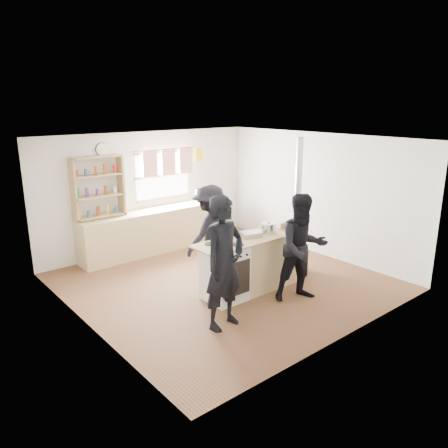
# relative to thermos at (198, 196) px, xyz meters

# --- Properties ---
(ground) EXTENTS (5.00, 5.00, 0.01)m
(ground) POSITION_rel_thermos_xyz_m (-1.07, -2.22, -1.05)
(ground) COLOR brown
(ground) RESTS_ON ground
(back_counter) EXTENTS (3.40, 0.55, 0.90)m
(back_counter) POSITION_rel_thermos_xyz_m (-1.07, 0.00, -0.60)
(back_counter) COLOR tan
(back_counter) RESTS_ON ground
(shelving_unit) EXTENTS (1.00, 0.28, 1.20)m
(shelving_unit) POSITION_rel_thermos_xyz_m (-2.27, 0.12, 0.46)
(shelving_unit) COLOR tan
(shelving_unit) RESTS_ON back_counter
(thermos) EXTENTS (0.10, 0.10, 0.30)m
(thermos) POSITION_rel_thermos_xyz_m (0.00, 0.00, 0.00)
(thermos) COLOR silver
(thermos) RESTS_ON back_counter
(cooking_island) EXTENTS (1.97, 0.64, 0.93)m
(cooking_island) POSITION_rel_thermos_xyz_m (-0.93, -2.77, -0.58)
(cooking_island) COLOR silver
(cooking_island) RESTS_ON ground
(skillet_greens) EXTENTS (0.36, 0.36, 0.05)m
(skillet_greens) POSITION_rel_thermos_xyz_m (-1.65, -2.93, -0.09)
(skillet_greens) COLOR black
(skillet_greens) RESTS_ON cooking_island
(roast_tray) EXTENTS (0.39, 0.34, 0.08)m
(roast_tray) POSITION_rel_thermos_xyz_m (-0.91, -2.72, -0.08)
(roast_tray) COLOR silver
(roast_tray) RESTS_ON cooking_island
(stockpot_stove) EXTENTS (0.22, 0.22, 0.18)m
(stockpot_stove) POSITION_rel_thermos_xyz_m (-1.44, -2.58, -0.04)
(stockpot_stove) COLOR #BABABD
(stockpot_stove) RESTS_ON cooking_island
(stockpot_counter) EXTENTS (0.26, 0.26, 0.20)m
(stockpot_counter) POSITION_rel_thermos_xyz_m (-0.55, -2.77, -0.03)
(stockpot_counter) COLOR silver
(stockpot_counter) RESTS_ON cooking_island
(bread_board) EXTENTS (0.32, 0.25, 0.12)m
(bread_board) POSITION_rel_thermos_xyz_m (-0.14, -2.81, -0.07)
(bread_board) COLOR tan
(bread_board) RESTS_ON cooking_island
(flue_heater) EXTENTS (0.35, 0.35, 2.50)m
(flue_heater) POSITION_rel_thermos_xyz_m (0.22, -2.72, -0.39)
(flue_heater) COLOR black
(flue_heater) RESTS_ON ground
(person_near_left) EXTENTS (0.75, 0.55, 1.89)m
(person_near_left) POSITION_rel_thermos_xyz_m (-2.08, -3.43, -0.10)
(person_near_left) COLOR black
(person_near_left) RESTS_ON ground
(person_near_right) EXTENTS (1.03, 0.93, 1.73)m
(person_near_right) POSITION_rel_thermos_xyz_m (-0.56, -3.54, -0.18)
(person_near_right) COLOR black
(person_near_right) RESTS_ON ground
(person_far) EXTENTS (1.21, 0.85, 1.70)m
(person_far) POSITION_rel_thermos_xyz_m (-1.12, -1.90, -0.20)
(person_far) COLOR black
(person_far) RESTS_ON ground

